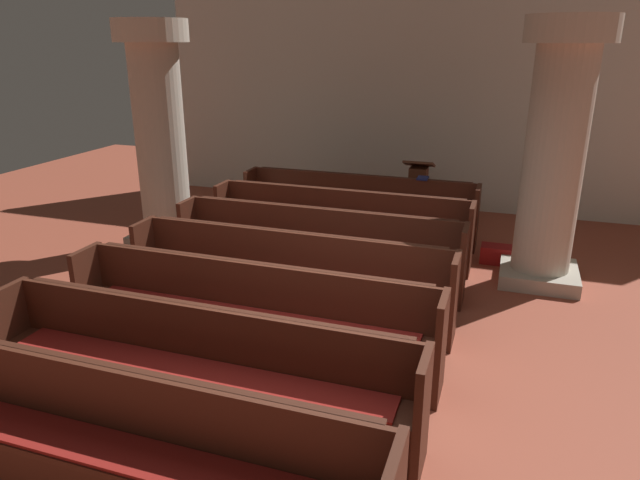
% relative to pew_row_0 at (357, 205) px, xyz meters
% --- Properties ---
extents(ground_plane, '(19.20, 19.20, 0.00)m').
position_rel_pew_row_0_xyz_m(ground_plane, '(0.82, -3.99, -0.50)').
color(ground_plane, '#9E4733').
extents(back_wall, '(10.00, 0.16, 4.50)m').
position_rel_pew_row_0_xyz_m(back_wall, '(0.82, 2.09, 1.75)').
color(back_wall, silver).
rests_on(back_wall, ground).
extents(pew_row_0, '(3.59, 0.47, 0.93)m').
position_rel_pew_row_0_xyz_m(pew_row_0, '(0.00, 0.00, 0.00)').
color(pew_row_0, '#4C2316').
rests_on(pew_row_0, ground).
extents(pew_row_1, '(3.59, 0.46, 0.93)m').
position_rel_pew_row_0_xyz_m(pew_row_1, '(0.00, -0.96, 0.00)').
color(pew_row_1, '#4C2316').
rests_on(pew_row_1, ground).
extents(pew_row_2, '(3.59, 0.46, 0.93)m').
position_rel_pew_row_0_xyz_m(pew_row_2, '(0.00, -1.93, 0.00)').
color(pew_row_2, '#4C2316').
rests_on(pew_row_2, ground).
extents(pew_row_3, '(3.59, 0.47, 0.93)m').
position_rel_pew_row_0_xyz_m(pew_row_3, '(0.00, -2.89, 0.00)').
color(pew_row_3, '#4C2316').
rests_on(pew_row_3, ground).
extents(pew_row_4, '(3.59, 0.46, 0.93)m').
position_rel_pew_row_0_xyz_m(pew_row_4, '(0.00, -3.85, 0.00)').
color(pew_row_4, '#4C2316').
rests_on(pew_row_4, ground).
extents(pew_row_5, '(3.59, 0.46, 0.93)m').
position_rel_pew_row_0_xyz_m(pew_row_5, '(0.00, -4.81, 0.00)').
color(pew_row_5, '#4C2316').
rests_on(pew_row_5, ground).
extents(pew_row_6, '(3.59, 0.47, 0.93)m').
position_rel_pew_row_0_xyz_m(pew_row_6, '(0.00, -5.78, 0.00)').
color(pew_row_6, '#4C2316').
rests_on(pew_row_6, ground).
extents(pillar_aisle_side, '(1.01, 1.01, 3.16)m').
position_rel_pew_row_0_xyz_m(pillar_aisle_side, '(2.63, -0.95, 1.15)').
color(pillar_aisle_side, '#B6AD9A').
rests_on(pillar_aisle_side, ground).
extents(pillar_far_side, '(1.01, 1.01, 3.16)m').
position_rel_pew_row_0_xyz_m(pillar_far_side, '(-2.58, -1.21, 1.15)').
color(pillar_far_side, '#B6AD9A').
rests_on(pillar_far_side, ground).
extents(lectern, '(0.48, 0.45, 1.08)m').
position_rel_pew_row_0_xyz_m(lectern, '(0.76, 0.90, -0.05)').
color(lectern, '#562B1A').
rests_on(lectern, ground).
extents(hymn_book, '(0.16, 0.22, 0.03)m').
position_rel_pew_row_0_xyz_m(hymn_book, '(0.94, 0.19, 0.45)').
color(hymn_book, navy).
rests_on(hymn_book, pew_row_0).
extents(kneeler_box_red, '(0.43, 0.27, 0.24)m').
position_rel_pew_row_0_xyz_m(kneeler_box_red, '(2.11, -0.47, -0.38)').
color(kneeler_box_red, maroon).
rests_on(kneeler_box_red, ground).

